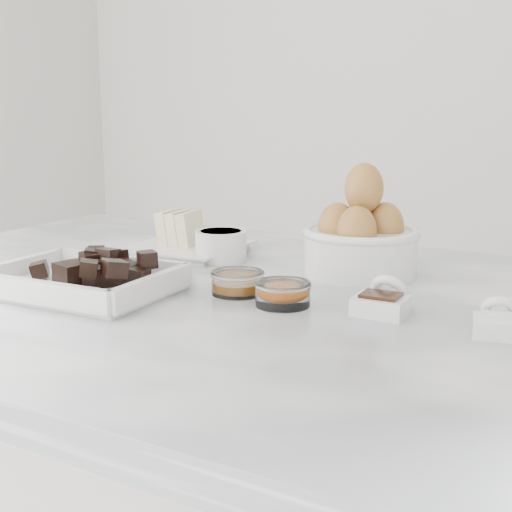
{
  "coord_description": "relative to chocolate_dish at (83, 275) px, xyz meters",
  "views": [
    {
      "loc": [
        0.48,
        -0.77,
        1.18
      ],
      "look_at": [
        0.02,
        0.03,
        0.98
      ],
      "focal_mm": 50.0,
      "sensor_mm": 36.0,
      "label": 1
    }
  ],
  "objects": [
    {
      "name": "vanilla_spoon",
      "position": [
        0.36,
        0.1,
        -0.01
      ],
      "size": [
        0.06,
        0.07,
        0.04
      ],
      "color": "white",
      "rests_on": "marble_slab"
    },
    {
      "name": "egg_bowl",
      "position": [
        0.27,
        0.27,
        0.03
      ],
      "size": [
        0.16,
        0.16,
        0.16
      ],
      "color": "white",
      "rests_on": "marble_slab"
    },
    {
      "name": "salt_spoon",
      "position": [
        0.5,
        0.09,
        -0.01
      ],
      "size": [
        0.06,
        0.07,
        0.04
      ],
      "color": "white",
      "rests_on": "marble_slab"
    },
    {
      "name": "chocolate_dish",
      "position": [
        0.0,
        0.0,
        0.0
      ],
      "size": [
        0.24,
        0.18,
        0.06
      ],
      "color": "white",
      "rests_on": "marble_slab"
    },
    {
      "name": "butter_plate",
      "position": [
        -0.03,
        0.27,
        -0.0
      ],
      "size": [
        0.17,
        0.17,
        0.07
      ],
      "color": "white",
      "rests_on": "marble_slab"
    },
    {
      "name": "honey_bowl",
      "position": [
        0.17,
        0.09,
        -0.01
      ],
      "size": [
        0.07,
        0.07,
        0.03
      ],
      "color": "white",
      "rests_on": "marble_slab"
    },
    {
      "name": "marble_slab",
      "position": [
        0.15,
        0.11,
        -0.04
      ],
      "size": [
        1.2,
        0.8,
        0.04
      ],
      "primitive_type": "cube",
      "color": "silver",
      "rests_on": "cabinet"
    },
    {
      "name": "zest_bowl",
      "position": [
        0.25,
        0.07,
        -0.01
      ],
      "size": [
        0.07,
        0.07,
        0.03
      ],
      "color": "white",
      "rests_on": "marble_slab"
    },
    {
      "name": "sugar_ramekin",
      "position": [
        0.05,
        0.25,
        0.0
      ],
      "size": [
        0.08,
        0.08,
        0.05
      ],
      "color": "white",
      "rests_on": "marble_slab"
    }
  ]
}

